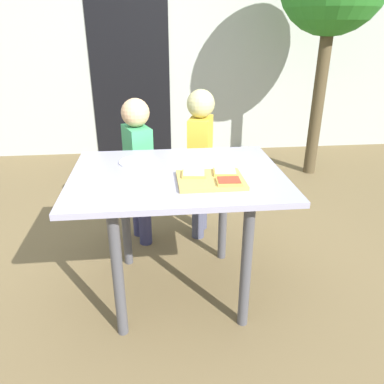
{
  "coord_description": "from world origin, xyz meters",
  "views": [
    {
      "loc": [
        -0.12,
        -1.82,
        1.45
      ],
      "look_at": [
        0.08,
        0.0,
        0.64
      ],
      "focal_mm": 35.04,
      "sensor_mm": 36.0,
      "label": 1
    }
  ],
  "objects_px": {
    "cutting_board": "(211,180)",
    "child_left": "(138,161)",
    "plate_white_left": "(138,162)",
    "child_right": "(200,153)",
    "dining_table": "(178,191)",
    "pizza_slice_far_left": "(194,174)",
    "pizza_slice_near_right": "(229,181)",
    "pizza_slice_far_right": "(225,172)"
  },
  "relations": [
    {
      "from": "cutting_board",
      "to": "child_left",
      "type": "xyz_separation_m",
      "value": [
        -0.38,
        0.75,
        -0.15
      ]
    },
    {
      "from": "cutting_board",
      "to": "child_left",
      "type": "height_order",
      "value": "child_left"
    },
    {
      "from": "plate_white_left",
      "to": "child_right",
      "type": "distance_m",
      "value": 0.65
    },
    {
      "from": "dining_table",
      "to": "cutting_board",
      "type": "xyz_separation_m",
      "value": [
        0.15,
        -0.14,
        0.11
      ]
    },
    {
      "from": "dining_table",
      "to": "cutting_board",
      "type": "distance_m",
      "value": 0.24
    },
    {
      "from": "pizza_slice_far_left",
      "to": "child_right",
      "type": "xyz_separation_m",
      "value": [
        0.13,
        0.75,
        -0.14
      ]
    },
    {
      "from": "pizza_slice_near_right",
      "to": "child_left",
      "type": "distance_m",
      "value": 0.95
    },
    {
      "from": "cutting_board",
      "to": "pizza_slice_near_right",
      "type": "xyz_separation_m",
      "value": [
        0.08,
        -0.07,
        0.02
      ]
    },
    {
      "from": "pizza_slice_near_right",
      "to": "child_right",
      "type": "distance_m",
      "value": 0.88
    },
    {
      "from": "cutting_board",
      "to": "pizza_slice_far_right",
      "type": "xyz_separation_m",
      "value": [
        0.08,
        0.06,
        0.02
      ]
    },
    {
      "from": "pizza_slice_near_right",
      "to": "child_left",
      "type": "xyz_separation_m",
      "value": [
        -0.46,
        0.82,
        -0.17
      ]
    },
    {
      "from": "plate_white_left",
      "to": "child_right",
      "type": "bearing_deg",
      "value": 49.52
    },
    {
      "from": "child_left",
      "to": "pizza_slice_far_right",
      "type": "bearing_deg",
      "value": -56.46
    },
    {
      "from": "plate_white_left",
      "to": "child_right",
      "type": "height_order",
      "value": "child_right"
    },
    {
      "from": "cutting_board",
      "to": "child_left",
      "type": "bearing_deg",
      "value": 116.71
    },
    {
      "from": "cutting_board",
      "to": "pizza_slice_far_left",
      "type": "distance_m",
      "value": 0.09
    },
    {
      "from": "pizza_slice_far_right",
      "to": "pizza_slice_far_left",
      "type": "bearing_deg",
      "value": -177.03
    },
    {
      "from": "dining_table",
      "to": "pizza_slice_far_right",
      "type": "height_order",
      "value": "pizza_slice_far_right"
    },
    {
      "from": "dining_table",
      "to": "pizza_slice_far_left",
      "type": "height_order",
      "value": "pizza_slice_far_left"
    },
    {
      "from": "pizza_slice_far_left",
      "to": "pizza_slice_near_right",
      "type": "bearing_deg",
      "value": -36.6
    },
    {
      "from": "child_left",
      "to": "dining_table",
      "type": "bearing_deg",
      "value": -70.02
    },
    {
      "from": "pizza_slice_far_right",
      "to": "child_left",
      "type": "bearing_deg",
      "value": 123.54
    },
    {
      "from": "child_left",
      "to": "plate_white_left",
      "type": "bearing_deg",
      "value": -87.39
    },
    {
      "from": "pizza_slice_far_left",
      "to": "child_left",
      "type": "distance_m",
      "value": 0.78
    },
    {
      "from": "cutting_board",
      "to": "child_left",
      "type": "distance_m",
      "value": 0.86
    },
    {
      "from": "child_right",
      "to": "child_left",
      "type": "bearing_deg",
      "value": -173.5
    },
    {
      "from": "pizza_slice_near_right",
      "to": "child_left",
      "type": "relative_size",
      "value": 0.12
    },
    {
      "from": "cutting_board",
      "to": "plate_white_left",
      "type": "bearing_deg",
      "value": 138.24
    },
    {
      "from": "pizza_slice_far_right",
      "to": "plate_white_left",
      "type": "xyz_separation_m",
      "value": [
        -0.44,
        0.26,
        -0.02
      ]
    },
    {
      "from": "pizza_slice_far_right",
      "to": "cutting_board",
      "type": "bearing_deg",
      "value": -145.0
    },
    {
      "from": "pizza_slice_far_right",
      "to": "pizza_slice_near_right",
      "type": "height_order",
      "value": "same"
    },
    {
      "from": "pizza_slice_far_left",
      "to": "child_right",
      "type": "bearing_deg",
      "value": 80.25
    },
    {
      "from": "dining_table",
      "to": "cutting_board",
      "type": "relative_size",
      "value": 3.39
    },
    {
      "from": "cutting_board",
      "to": "pizza_slice_far_right",
      "type": "relative_size",
      "value": 2.57
    },
    {
      "from": "child_right",
      "to": "cutting_board",
      "type": "bearing_deg",
      "value": -93.69
    },
    {
      "from": "child_right",
      "to": "dining_table",
      "type": "bearing_deg",
      "value": -107.21
    },
    {
      "from": "cutting_board",
      "to": "child_left",
      "type": "relative_size",
      "value": 0.32
    },
    {
      "from": "pizza_slice_near_right",
      "to": "cutting_board",
      "type": "bearing_deg",
      "value": 139.57
    },
    {
      "from": "pizza_slice_far_left",
      "to": "dining_table",
      "type": "bearing_deg",
      "value": 131.52
    },
    {
      "from": "plate_white_left",
      "to": "child_left",
      "type": "relative_size",
      "value": 0.21
    },
    {
      "from": "child_left",
      "to": "child_right",
      "type": "height_order",
      "value": "child_right"
    },
    {
      "from": "plate_white_left",
      "to": "pizza_slice_near_right",
      "type": "bearing_deg",
      "value": -41.53
    }
  ]
}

